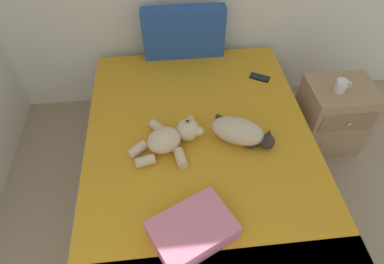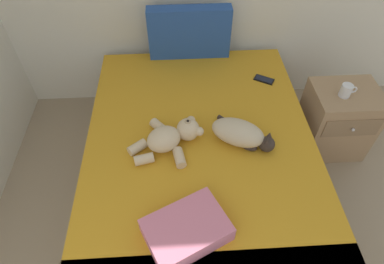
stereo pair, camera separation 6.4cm
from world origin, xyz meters
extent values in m
cube|color=#9E7A56|center=(1.50, 2.51, 0.17)|extent=(1.53, 2.09, 0.33)
cube|color=white|center=(1.50, 2.51, 0.43)|extent=(1.49, 2.03, 0.20)
cube|color=orange|center=(1.50, 2.57, 0.54)|extent=(1.47, 1.88, 0.02)
cube|color=#264C99|center=(1.48, 3.47, 0.76)|extent=(0.65, 0.12, 0.41)
ellipsoid|color=#C6B293|center=(1.73, 2.51, 0.63)|extent=(0.39, 0.32, 0.15)
sphere|color=#332823|center=(1.90, 2.43, 0.60)|extent=(0.10, 0.10, 0.10)
cone|color=#332823|center=(1.91, 2.45, 0.66)|extent=(0.04, 0.04, 0.04)
cone|color=#332823|center=(1.89, 2.40, 0.66)|extent=(0.04, 0.04, 0.04)
cylinder|color=#332823|center=(1.69, 2.66, 0.57)|extent=(0.13, 0.14, 0.03)
ellipsoid|color=#332823|center=(1.80, 2.44, 0.57)|extent=(0.11, 0.09, 0.04)
ellipsoid|color=beige|center=(1.27, 2.49, 0.63)|extent=(0.27, 0.25, 0.15)
sphere|color=beige|center=(1.42, 2.56, 0.63)|extent=(0.15, 0.15, 0.15)
sphere|color=tan|center=(1.42, 2.56, 0.68)|extent=(0.06, 0.06, 0.06)
sphere|color=black|center=(1.42, 2.56, 0.70)|extent=(0.02, 0.02, 0.02)
sphere|color=beige|center=(1.44, 2.63, 0.63)|extent=(0.06, 0.06, 0.06)
sphere|color=beige|center=(1.49, 2.53, 0.63)|extent=(0.06, 0.06, 0.06)
cylinder|color=beige|center=(1.23, 2.63, 0.58)|extent=(0.13, 0.14, 0.06)
cylinder|color=beige|center=(1.10, 2.47, 0.58)|extent=(0.13, 0.12, 0.06)
cylinder|color=beige|center=(1.36, 2.37, 0.58)|extent=(0.08, 0.14, 0.06)
cylinder|color=beige|center=(1.14, 2.37, 0.58)|extent=(0.13, 0.09, 0.06)
cube|color=black|center=(2.03, 3.11, 0.56)|extent=(0.16, 0.14, 0.01)
cube|color=black|center=(2.03, 3.11, 0.56)|extent=(0.14, 0.12, 0.00)
cube|color=#D1728C|center=(1.38, 1.89, 0.61)|extent=(0.48, 0.42, 0.11)
cube|color=#9E7A56|center=(2.61, 2.89, 0.29)|extent=(0.49, 0.40, 0.59)
cube|color=#866849|center=(2.61, 2.69, 0.42)|extent=(0.42, 0.01, 0.16)
sphere|color=#B2B2B7|center=(2.61, 2.67, 0.42)|extent=(0.02, 0.02, 0.02)
cylinder|color=silver|center=(2.55, 2.86, 0.63)|extent=(0.08, 0.08, 0.09)
torus|color=silver|center=(2.60, 2.86, 0.64)|extent=(0.06, 0.01, 0.06)
camera|label=1|loc=(1.30, 1.18, 2.14)|focal=30.41mm
camera|label=2|loc=(1.36, 1.17, 2.14)|focal=30.41mm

